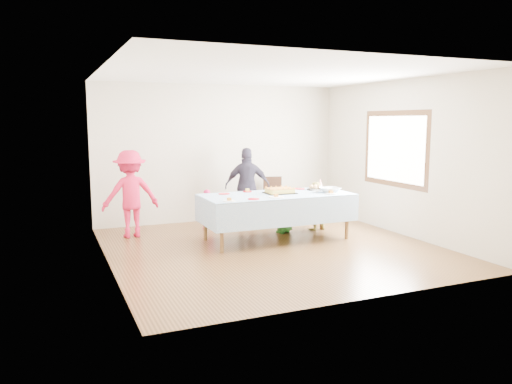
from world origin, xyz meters
TOP-DOWN VIEW (x-y plane):
  - ground at (0.00, 0.00)m, footprint 5.00×5.00m
  - room_walls at (0.05, 0.00)m, footprint 5.04×5.04m
  - party_table at (0.29, 0.46)m, footprint 2.50×1.10m
  - birthday_cake at (0.37, 0.52)m, footprint 0.50×0.38m
  - rolls_tray at (1.14, 0.66)m, footprint 0.30×0.30m
  - punch_bowl at (1.21, 0.29)m, footprint 0.34×0.34m
  - party_hat at (1.36, 0.87)m, footprint 0.10×0.10m
  - fork_pile at (0.99, 0.33)m, footprint 0.24×0.18m
  - plate_red_far_a at (-0.52, 0.81)m, footprint 0.19×0.19m
  - plate_red_far_b at (-0.07, 0.89)m, footprint 0.16×0.16m
  - plate_red_far_c at (0.40, 0.82)m, footprint 0.18×0.18m
  - plate_red_far_d at (0.93, 0.86)m, footprint 0.19×0.19m
  - plate_red_near at (-0.28, 0.09)m, footprint 0.18×0.18m
  - plate_white_left at (-0.70, 0.06)m, footprint 0.20×0.20m
  - plate_white_mid at (0.12, 0.14)m, footprint 0.24×0.24m
  - plate_white_right at (1.13, 0.12)m, footprint 0.21×0.21m
  - dining_chair at (0.98, 2.07)m, footprint 0.45×0.45m
  - toddler_left at (-0.54, 1.72)m, footprint 0.32×0.27m
  - toddler_mid at (0.65, 0.90)m, footprint 0.47×0.40m
  - toddler_right at (1.27, 0.90)m, footprint 0.46×0.38m
  - adult_left at (-1.93, 1.64)m, footprint 0.99×0.59m
  - adult_right at (0.34, 1.88)m, footprint 0.94×0.65m

SIDE VIEW (x-z plane):
  - ground at x=0.00m, z-range 0.00..0.00m
  - toddler_left at x=-0.54m, z-range 0.00..0.75m
  - toddler_mid at x=0.65m, z-range 0.00..0.83m
  - toddler_right at x=1.27m, z-range 0.00..0.89m
  - dining_chair at x=0.98m, z-range 0.05..0.92m
  - party_table at x=0.29m, z-range 0.33..1.11m
  - adult_right at x=0.34m, z-range 0.00..1.48m
  - adult_left at x=-1.93m, z-range 0.00..1.50m
  - plate_red_far_a at x=-0.52m, z-range 0.78..0.79m
  - plate_red_far_b at x=-0.07m, z-range 0.78..0.79m
  - plate_red_far_c at x=0.40m, z-range 0.78..0.79m
  - plate_red_far_d at x=0.93m, z-range 0.78..0.79m
  - plate_red_near at x=-0.28m, z-range 0.78..0.79m
  - plate_white_left at x=-0.70m, z-range 0.78..0.79m
  - plate_white_mid at x=0.12m, z-range 0.78..0.79m
  - plate_white_right at x=1.13m, z-range 0.78..0.79m
  - fork_pile at x=0.99m, z-range 0.78..0.85m
  - rolls_tray at x=1.14m, z-range 0.77..0.86m
  - birthday_cake at x=0.37m, z-range 0.78..0.87m
  - punch_bowl at x=1.21m, z-range 0.78..0.86m
  - party_hat at x=1.36m, z-range 0.78..0.96m
  - room_walls at x=0.05m, z-range 0.41..3.13m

